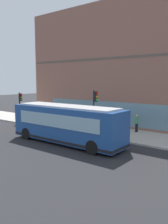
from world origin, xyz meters
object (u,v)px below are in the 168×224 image
object	(u,v)px
traffic_light_down_block	(20,101)
pedestrian_by_light_pole	(137,122)
traffic_light_near_corner	(95,104)
pedestrian_near_hydrant	(108,118)
pedestrian_near_building_entrance	(55,112)
city_bus_nearside	(66,124)
fire_hydrant	(85,122)

from	to	relation	value
traffic_light_down_block	pedestrian_by_light_pole	size ratio (longest dim) A/B	2.03
traffic_light_down_block	pedestrian_by_light_pole	bearing A→B (deg)	-76.65
traffic_light_near_corner	pedestrian_near_hydrant	xyz separation A→B (m)	(3.44, 0.74, -1.85)
traffic_light_near_corner	pedestrian_near_building_entrance	bearing A→B (deg)	67.30
city_bus_nearside	pedestrian_near_building_entrance	xyz separation A→B (m)	(7.19, 8.46, -0.44)
pedestrian_by_light_pole	pedestrian_near_hydrant	distance (m)	3.37
fire_hydrant	pedestrian_by_light_pole	world-z (taller)	pedestrian_by_light_pole
city_bus_nearside	pedestrian_near_hydrant	bearing A→B (deg)	4.09
fire_hydrant	pedestrian_near_hydrant	bearing A→B (deg)	-82.19
traffic_light_down_block	traffic_light_near_corner	bearing A→B (deg)	-89.92
traffic_light_near_corner	pedestrian_by_light_pole	bearing A→B (deg)	-39.36
traffic_light_near_corner	fire_hydrant	xyz separation A→B (m)	(3.06, 3.56, -2.43)
city_bus_nearside	traffic_light_down_block	bearing A→B (deg)	71.66
traffic_light_down_block	pedestrian_by_light_pole	xyz separation A→B (m)	(3.21, -13.52, -1.44)
city_bus_nearside	pedestrian_near_building_entrance	size ratio (longest dim) A/B	5.97
traffic_light_near_corner	pedestrian_by_light_pole	world-z (taller)	traffic_light_near_corner
pedestrian_near_hydrant	pedestrian_near_building_entrance	world-z (taller)	pedestrian_near_building_entrance
fire_hydrant	pedestrian_near_building_entrance	bearing A→B (deg)	83.53
city_bus_nearside	pedestrian_by_light_pole	distance (m)	7.34
traffic_light_near_corner	fire_hydrant	distance (m)	5.28
fire_hydrant	pedestrian_near_hydrant	world-z (taller)	pedestrian_near_hydrant
traffic_light_down_block	pedestrian_near_hydrant	distance (m)	10.84
pedestrian_near_building_entrance	traffic_light_near_corner	bearing A→B (deg)	-112.70
city_bus_nearside	pedestrian_near_hydrant	size ratio (longest dim) A/B	6.11
traffic_light_near_corner	pedestrian_near_building_entrance	size ratio (longest dim) A/B	2.38
traffic_light_near_corner	traffic_light_down_block	distance (m)	10.91
traffic_light_near_corner	fire_hydrant	bearing A→B (deg)	49.31
city_bus_nearside	pedestrian_near_hydrant	world-z (taller)	city_bus_nearside
city_bus_nearside	pedestrian_by_light_pole	xyz separation A→B (m)	(6.74, -2.86, -0.42)
city_bus_nearside	pedestrian_by_light_pole	bearing A→B (deg)	-23.00
city_bus_nearside	traffic_light_down_block	world-z (taller)	traffic_light_down_block
traffic_light_near_corner	pedestrian_by_light_pole	distance (m)	4.51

